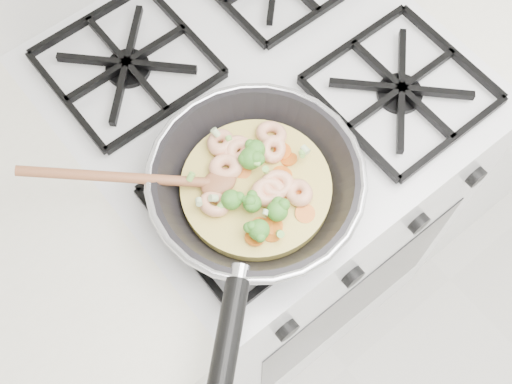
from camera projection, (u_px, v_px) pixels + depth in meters
stove at (261, 198)px, 1.41m from camera, size 0.60×0.60×0.92m
counter_right at (508, 18)px, 1.63m from camera, size 1.00×0.60×0.90m
skillet at (254, 187)px, 0.87m from camera, size 0.41×0.43×0.10m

